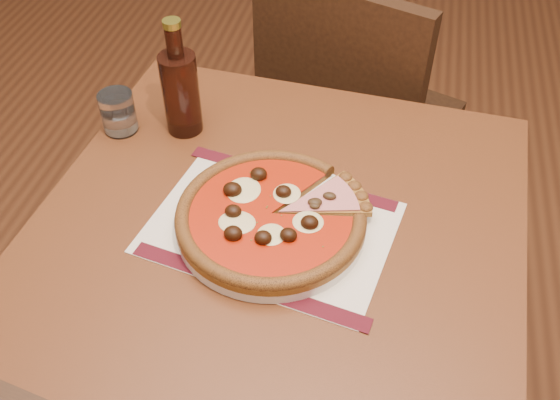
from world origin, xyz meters
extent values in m
cube|color=brown|center=(0.00, 0.00, -0.01)|extent=(5.00, 6.00, 0.02)
cube|color=brown|center=(0.12, -0.46, 0.73)|extent=(0.85, 0.85, 0.04)
cylinder|color=brown|center=(-0.20, -0.09, 0.35)|extent=(0.05, 0.05, 0.71)
cylinder|color=brown|center=(0.50, -0.14, 0.35)|extent=(0.05, 0.05, 0.71)
cube|color=black|center=(0.21, 0.25, 0.44)|extent=(0.55, 0.55, 0.04)
cylinder|color=black|center=(0.45, 0.36, 0.21)|extent=(0.04, 0.04, 0.42)
cylinder|color=black|center=(0.10, 0.48, 0.21)|extent=(0.04, 0.04, 0.42)
cylinder|color=black|center=(0.32, 0.01, 0.21)|extent=(0.04, 0.04, 0.42)
cylinder|color=black|center=(-0.02, 0.14, 0.21)|extent=(0.04, 0.04, 0.42)
cube|color=black|center=(0.14, 0.07, 0.69)|extent=(0.42, 0.19, 0.45)
cube|color=beige|center=(0.12, -0.48, 0.75)|extent=(0.43, 0.34, 0.00)
cylinder|color=white|center=(0.12, -0.48, 0.76)|extent=(0.31, 0.31, 0.02)
cylinder|color=olive|center=(0.12, -0.48, 0.78)|extent=(0.31, 0.31, 0.01)
torus|color=brown|center=(0.12, -0.48, 0.78)|extent=(0.31, 0.31, 0.02)
cylinder|color=#A11307|center=(0.12, -0.48, 0.78)|extent=(0.27, 0.27, 0.00)
ellipsoid|color=beige|center=(0.13, -0.43, 0.79)|extent=(0.05, 0.05, 0.01)
ellipsoid|color=beige|center=(0.05, -0.43, 0.79)|extent=(0.05, 0.05, 0.01)
ellipsoid|color=beige|center=(0.07, -0.51, 0.79)|extent=(0.05, 0.05, 0.01)
ellipsoid|color=beige|center=(0.14, -0.56, 0.79)|extent=(0.05, 0.05, 0.01)
ellipsoid|color=beige|center=(0.17, -0.49, 0.79)|extent=(0.05, 0.05, 0.01)
ellipsoid|color=black|center=(0.13, -0.42, 0.80)|extent=(0.03, 0.03, 0.02)
ellipsoid|color=black|center=(0.08, -0.40, 0.80)|extent=(0.03, 0.03, 0.02)
ellipsoid|color=black|center=(0.06, -0.45, 0.80)|extent=(0.03, 0.03, 0.02)
ellipsoid|color=black|center=(0.03, -0.50, 0.80)|extent=(0.03, 0.03, 0.02)
ellipsoid|color=black|center=(0.08, -0.53, 0.80)|extent=(0.03, 0.03, 0.02)
ellipsoid|color=black|center=(0.12, -0.57, 0.80)|extent=(0.03, 0.03, 0.02)
ellipsoid|color=black|center=(0.16, -0.53, 0.80)|extent=(0.03, 0.03, 0.02)
ellipsoid|color=black|center=(0.20, -0.50, 0.80)|extent=(0.03, 0.03, 0.02)
ellipsoid|color=#372414|center=(0.17, -0.46, 0.79)|extent=(0.02, 0.02, 0.01)
ellipsoid|color=#372414|center=(0.21, -0.43, 0.79)|extent=(0.02, 0.02, 0.01)
ellipsoid|color=#372414|center=(0.17, -0.45, 0.79)|extent=(0.02, 0.02, 0.01)
ellipsoid|color=#372414|center=(0.20, -0.42, 0.79)|extent=(0.02, 0.02, 0.01)
ellipsoid|color=#372414|center=(0.16, -0.44, 0.79)|extent=(0.02, 0.02, 0.01)
cylinder|color=white|center=(-0.23, -0.29, 0.79)|extent=(0.09, 0.09, 0.08)
cylinder|color=black|center=(-0.11, -0.26, 0.83)|extent=(0.07, 0.07, 0.16)
cylinder|color=black|center=(-0.11, -0.26, 0.93)|extent=(0.03, 0.03, 0.07)
cylinder|color=olive|center=(-0.11, -0.26, 0.97)|extent=(0.03, 0.03, 0.01)
camera|label=1|loc=(0.28, -1.16, 1.50)|focal=40.00mm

